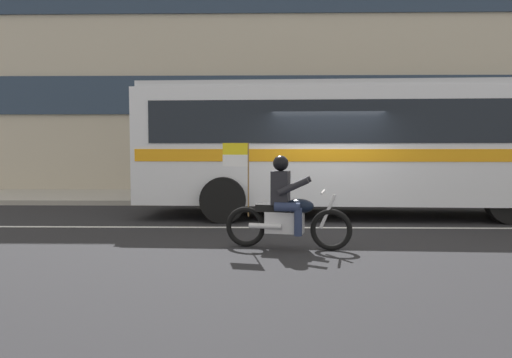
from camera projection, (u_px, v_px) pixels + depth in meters
The scene contains 7 objects.
ground_plane at pixel (327, 223), 10.68m from camera, with size 60.00×60.00×0.00m, color black.
sidewalk_curb at pixel (307, 197), 15.77m from camera, with size 28.00×3.80×0.15m, color #A39E93.
lane_center_stripe at pixel (331, 228), 10.08m from camera, with size 26.60×0.14×0.01m, color silver.
office_building_facade at pixel (303, 54), 17.72m from camera, with size 28.00×0.89×10.40m.
transit_bus at pixel (364, 140), 11.73m from camera, with size 11.04×3.04×3.22m.
motorcycle_with_rider at pixel (286, 209), 7.96m from camera, with size 2.16×0.72×1.78m.
fire_hydrant at pixel (275, 187), 14.28m from camera, with size 0.22×0.30×0.75m.
Camera 1 is at (-1.39, -10.63, 1.68)m, focal length 33.38 mm.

